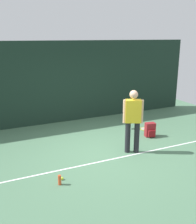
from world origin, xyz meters
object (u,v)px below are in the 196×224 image
Objects in this scene: tennis_racket at (144,129)px; tennis_ball_near_player at (62,178)px; water_bottle at (60,180)px; backpack at (150,130)px; tennis_player at (133,118)px.

tennis_ball_near_player reaches higher than tennis_racket.
tennis_ball_near_player is 0.31× the size of water_bottle.
backpack is at bearing 24.11° from water_bottle.
water_bottle is at bearing -143.25° from backpack.
tennis_ball_near_player is (-3.29, -1.35, -0.18)m from backpack.
tennis_ball_near_player is 0.21m from water_bottle.
tennis_racket is 0.71m from backpack.
tennis_ball_near_player is (-2.15, -0.60, -0.93)m from tennis_player.
backpack is at bearing 22.36° from tennis_ball_near_player.
tennis_player is at bearing -133.88° from backpack.
backpack is 6.67× the size of tennis_ball_near_player.
tennis_player reaches higher than water_bottle.
tennis_ball_near_player is at bearing 42.06° from tennis_player.
tennis_racket is 9.58× the size of tennis_ball_near_player.
tennis_player reaches higher than tennis_ball_near_player.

